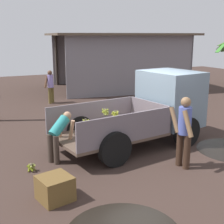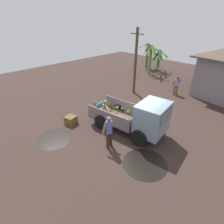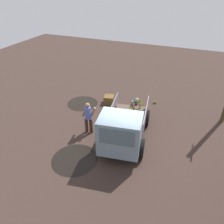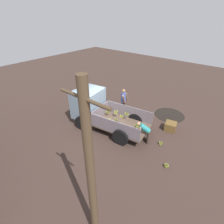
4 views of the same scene
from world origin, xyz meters
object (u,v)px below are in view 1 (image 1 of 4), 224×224
at_px(wooden_crate_0, 55,188).
at_px(person_worker_loading, 59,133).
at_px(cargo_truck, 159,105).
at_px(person_bystander_near_shed, 50,85).
at_px(person_foreground_visitor, 184,129).
at_px(banana_bunch_on_ground_1, 31,167).

bearing_deg(wooden_crate_0, person_worker_loading, 71.50).
relative_size(cargo_truck, person_bystander_near_shed, 2.98).
relative_size(person_foreground_visitor, banana_bunch_on_ground_1, 7.50).
bearing_deg(person_bystander_near_shed, cargo_truck, 151.71).
bearing_deg(cargo_truck, person_worker_loading, 177.08).
bearing_deg(wooden_crate_0, person_bystander_near_shed, 75.97).
bearing_deg(person_worker_loading, wooden_crate_0, -138.48).
height_order(cargo_truck, person_bystander_near_shed, cargo_truck).
height_order(cargo_truck, banana_bunch_on_ground_1, cargo_truck).
distance_m(person_worker_loading, wooden_crate_0, 2.07).
bearing_deg(person_worker_loading, person_bystander_near_shed, 47.23).
xyz_separation_m(person_foreground_visitor, wooden_crate_0, (-3.23, -0.21, -0.73)).
distance_m(person_foreground_visitor, banana_bunch_on_ground_1, 3.74).
bearing_deg(person_worker_loading, banana_bunch_on_ground_1, 175.29).
distance_m(person_bystander_near_shed, wooden_crate_0, 9.21).
height_order(person_bystander_near_shed, wooden_crate_0, person_bystander_near_shed).
height_order(cargo_truck, wooden_crate_0, cargo_truck).
bearing_deg(wooden_crate_0, person_foreground_visitor, 3.73).
distance_m(person_worker_loading, banana_bunch_on_ground_1, 1.08).
distance_m(cargo_truck, banana_bunch_on_ground_1, 4.18).
bearing_deg(cargo_truck, banana_bunch_on_ground_1, -178.75).
relative_size(person_worker_loading, person_bystander_near_shed, 0.79).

